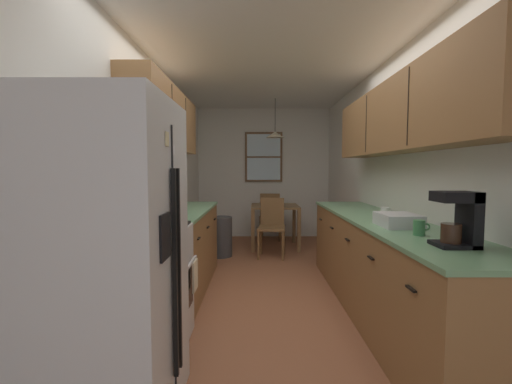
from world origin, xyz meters
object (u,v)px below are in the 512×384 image
trash_bin (220,237)px  storage_canister (162,208)px  dining_table (275,213)px  dish_rack (398,220)px  coffee_maker (460,218)px  stove_range (144,286)px  refrigerator (106,262)px  mug_by_coffeemaker (419,228)px  dining_chair_far (270,214)px  dining_chair_near (272,224)px  microwave_over_range (125,121)px  mug_spare (385,213)px

trash_bin → storage_canister: bearing=-98.1°
dining_table → dish_rack: dish_rack is taller
trash_bin → coffee_maker: size_ratio=1.92×
coffee_maker → dish_rack: size_ratio=0.94×
stove_range → storage_canister: size_ratio=5.35×
dining_table → trash_bin: bearing=-145.5°
storage_canister → stove_range: bearing=-89.4°
refrigerator → stove_range: (-0.05, 0.72, -0.38)m
dining_table → storage_canister: size_ratio=3.92×
refrigerator → mug_by_coffeemaker: refrigerator is taller
dining_chair_far → stove_range: bearing=-106.2°
coffee_maker → dining_chair_near: bearing=106.1°
dining_table → trash_bin: (-0.87, -0.60, -0.30)m
stove_range → coffee_maker: 2.18m
microwave_over_range → dish_rack: bearing=3.7°
storage_canister → mug_spare: storage_canister is taller
mug_by_coffeemaker → mug_spare: size_ratio=0.94×
microwave_over_range → dining_table: size_ratio=0.78×
dining_chair_near → mug_spare: mug_spare is taller
dining_table → mug_spare: mug_spare is taller
stove_range → dining_chair_far: bearing=73.8°
mug_by_coffeemaker → dish_rack: mug_by_coffeemaker is taller
microwave_over_range → dining_chair_far: microwave_over_range is taller
dining_chair_far → dining_chair_near: bearing=-91.3°
microwave_over_range → dining_table: bearing=68.5°
storage_canister → mug_by_coffeemaker: bearing=-21.2°
coffee_maker → dish_rack: coffee_maker is taller
mug_by_coffeemaker → mug_spare: (0.08, 0.80, -0.00)m
trash_bin → mug_by_coffeemaker: mug_by_coffeemaker is taller
dining_chair_near → trash_bin: size_ratio=1.47×
dining_chair_far → trash_bin: 1.46m
refrigerator → mug_by_coffeemaker: size_ratio=15.10×
dining_chair_near → mug_by_coffeemaker: mug_by_coffeemaker is taller
coffee_maker → dining_table: bearing=102.6°
dining_chair_far → dish_rack: bearing=-77.3°
stove_range → microwave_over_range: (-0.11, 0.00, 1.23)m
coffee_maker → dish_rack: bearing=95.2°
dining_chair_near → mug_by_coffeemaker: (0.86, -2.89, 0.45)m
coffee_maker → mug_by_coffeemaker: coffee_maker is taller
microwave_over_range → dining_chair_far: bearing=72.2°
stove_range → dish_rack: 2.02m
dining_chair_far → storage_canister: size_ratio=4.38×
coffee_maker → stove_range: bearing=164.6°
mug_spare → dish_rack: 0.45m
dining_chair_far → storage_canister: (-1.12, -3.31, 0.50)m
stove_range → dining_table: stove_range is taller
storage_canister → coffee_maker: coffee_maker is taller
trash_bin → stove_range: bearing=-96.3°
dining_chair_near → dining_chair_far: same height
refrigerator → dish_rack: (1.91, 0.85, 0.09)m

